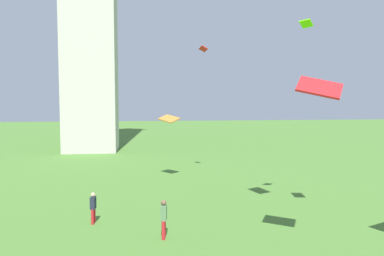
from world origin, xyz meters
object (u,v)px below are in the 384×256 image
kite_flying_3 (306,24)px  kite_flying_5 (319,87)px  kite_flying_2 (203,49)px  person_2 (93,206)px  kite_flying_6 (169,119)px  person_1 (164,217)px

kite_flying_3 → kite_flying_5: size_ratio=0.49×
kite_flying_2 → kite_flying_5: 17.54m
kite_flying_2 → person_2: bearing=134.4°
kite_flying_2 → kite_flying_6: (-2.87, -0.45, -5.70)m
person_2 → kite_flying_5: bearing=63.8°
person_1 → kite_flying_3: bearing=-64.2°
kite_flying_6 → kite_flying_5: bearing=-24.6°
kite_flying_2 → kite_flying_3: (3.93, -11.02, -0.05)m
kite_flying_2 → kite_flying_5: bearing=175.6°
kite_flying_3 → kite_flying_2: bearing=-122.2°
kite_flying_2 → kite_flying_6: kite_flying_2 is taller
kite_flying_3 → kite_flying_6: size_ratio=0.55×
kite_flying_6 → kite_flying_2: bearing=58.4°
person_2 → kite_flying_6: kite_flying_6 is taller
kite_flying_6 → person_2: bearing=-65.0°
person_1 → kite_flying_3: (7.96, 2.51, 9.64)m
person_2 → kite_flying_5: 12.83m
kite_flying_2 → kite_flying_6: size_ratio=0.48×
person_2 → kite_flying_5: kite_flying_5 is taller
person_2 → kite_flying_2: 16.49m
person_1 → kite_flying_2: kite_flying_2 is taller
kite_flying_3 → person_2: bearing=-52.6°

